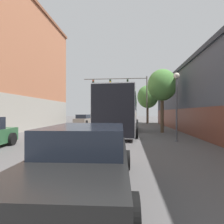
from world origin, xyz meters
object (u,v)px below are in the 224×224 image
Objects in this scene: street_lamp at (177,98)px; street_tree_near at (162,85)px; parked_car_left_near at (84,120)px; street_tree_far at (148,97)px; hatchback_foreground at (85,159)px; traffic_signal_gantry at (126,88)px; bus at (121,110)px.

street_tree_near is at bearing 89.96° from street_lamp.
parked_car_left_near is 0.72× the size of street_tree_far.
hatchback_foreground is 21.87m from parked_car_left_near.
street_tree_near reaches higher than hatchback_foreground.
street_lamp is (9.46, -14.32, 1.89)m from parked_car_left_near.
traffic_signal_gantry is at bearing -65.25° from parked_car_left_near.
bus is 11.31m from hatchback_foreground.
parked_car_left_near is 13.97m from street_tree_near.
bus is 1.09× the size of traffic_signal_gantry.
bus is 12.67m from traffic_signal_gantry.
hatchback_foreground is 26.06m from street_tree_far.
traffic_signal_gantry is at bearing 2.01° from bus.
parked_car_left_near is at bearing 134.25° from street_tree_near.
parked_car_left_near is (-5.96, 9.89, -1.25)m from bus.
hatchback_foreground is 1.02× the size of parked_car_left_near.
parked_car_left_near is 11.25m from street_tree_far.
street_tree_far reaches higher than parked_car_left_near.
bus is 14.93m from street_tree_far.
street_tree_near reaches higher than bus.
parked_car_left_near is at bearing -159.77° from traffic_signal_gantry.
traffic_signal_gantry is 4.32m from street_tree_far.
hatchback_foreground is 1.12× the size of street_lamp.
parked_car_left_near is 8.11m from traffic_signal_gantry.
street_tree_far is at bearing -11.69° from hatchback_foreground.
street_lamp reaches higher than hatchback_foreground.
bus is 5.68m from street_lamp.
street_tree_far reaches higher than bus.
street_tree_near reaches higher than street_lamp.
bus is at bearing -144.43° from parked_car_left_near.
traffic_signal_gantry is (6.12, 2.25, 4.82)m from parked_car_left_near.
street_lamp is 0.66× the size of street_tree_far.
hatchback_foreground is at bearing -99.09° from street_tree_far.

